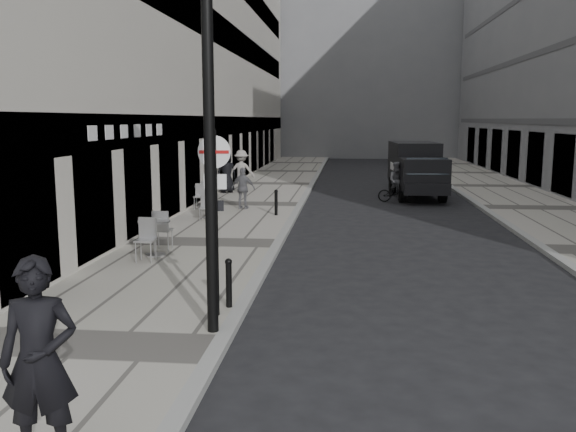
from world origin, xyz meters
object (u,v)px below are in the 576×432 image
lamppost (208,88)px  panel_van (416,167)px  cyclist (397,187)px  walking_man (39,361)px  sign_post (215,198)px

lamppost → panel_van: 19.01m
lamppost → cyclist: lamppost is taller
panel_van → cyclist: 2.14m
walking_man → lamppost: size_ratio=0.30×
walking_man → cyclist: 20.75m
walking_man → panel_van: (5.86, 21.94, 0.21)m
lamppost → cyclist: bearing=76.0°
panel_van → cyclist: size_ratio=3.11×
sign_post → cyclist: sign_post is taller
sign_post → lamppost: (0.11, -0.79, 1.75)m
sign_post → lamppost: lamppost is taller
cyclist → panel_van: bearing=68.4°
sign_post → lamppost: size_ratio=0.46×
sign_post → cyclist: bearing=70.8°
lamppost → panel_van: lamppost is taller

